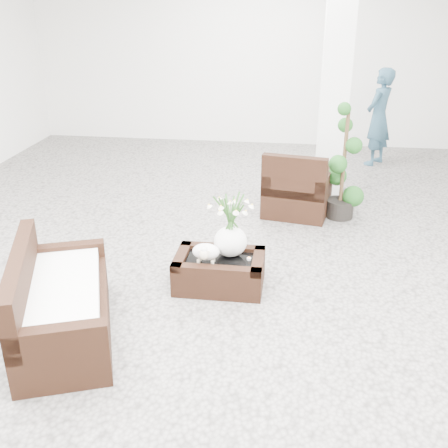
# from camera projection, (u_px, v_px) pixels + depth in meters

# --- Properties ---
(ground) EXTENTS (11.00, 11.00, 0.00)m
(ground) POSITION_uv_depth(u_px,v_px,m) (225.00, 272.00, 5.81)
(ground) COLOR gray
(ground) RESTS_ON ground
(column) EXTENTS (0.40, 0.40, 3.50)m
(column) POSITION_uv_depth(u_px,v_px,m) (336.00, 73.00, 7.50)
(column) COLOR white
(column) RESTS_ON ground
(coffee_table) EXTENTS (0.90, 0.60, 0.31)m
(coffee_table) POSITION_uv_depth(u_px,v_px,m) (219.00, 272.00, 5.49)
(coffee_table) COLOR black
(coffee_table) RESTS_ON ground
(sheep_figurine) EXTENTS (0.28, 0.23, 0.21)m
(sheep_figurine) POSITION_uv_depth(u_px,v_px,m) (206.00, 253.00, 5.31)
(sheep_figurine) COLOR white
(sheep_figurine) RESTS_ON coffee_table
(planter_narcissus) EXTENTS (0.44, 0.44, 0.80)m
(planter_narcissus) POSITION_uv_depth(u_px,v_px,m) (231.00, 219.00, 5.34)
(planter_narcissus) COLOR white
(planter_narcissus) RESTS_ON coffee_table
(tealight) EXTENTS (0.04, 0.04, 0.03)m
(tealight) POSITION_uv_depth(u_px,v_px,m) (249.00, 259.00, 5.40)
(tealight) COLOR white
(tealight) RESTS_ON coffee_table
(armchair) EXTENTS (0.97, 0.94, 0.89)m
(armchair) POSITION_uv_depth(u_px,v_px,m) (298.00, 182.00, 7.21)
(armchair) COLOR black
(armchair) RESTS_ON ground
(loveseat) EXTENTS (1.24, 1.72, 0.83)m
(loveseat) POSITION_uv_depth(u_px,v_px,m) (62.00, 295.00, 4.59)
(loveseat) COLOR black
(loveseat) RESTS_ON ground
(topiary) EXTENTS (0.41, 0.41, 1.52)m
(topiary) POSITION_uv_depth(u_px,v_px,m) (344.00, 163.00, 6.94)
(topiary) COLOR #184516
(topiary) RESTS_ON ground
(shopper) EXTENTS (0.66, 0.72, 1.66)m
(shopper) POSITION_uv_depth(u_px,v_px,m) (379.00, 117.00, 9.15)
(shopper) COLOR #2B4D61
(shopper) RESTS_ON ground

